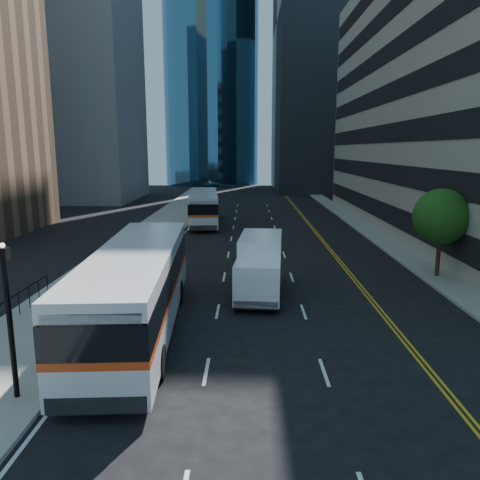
# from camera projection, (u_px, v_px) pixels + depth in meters

# --- Properties ---
(ground) EXTENTS (160.00, 160.00, 0.00)m
(ground) POSITION_uv_depth(u_px,v_px,m) (297.00, 328.00, 19.76)
(ground) COLOR black
(ground) RESTS_ON ground
(sidewalk_west) EXTENTS (5.00, 90.00, 0.15)m
(sidewalk_west) POSITION_uv_depth(u_px,v_px,m) (160.00, 228.00, 44.46)
(sidewalk_west) COLOR gray
(sidewalk_west) RESTS_ON ground
(sidewalk_east) EXTENTS (2.00, 90.00, 0.15)m
(sidewalk_east) POSITION_uv_depth(u_px,v_px,m) (365.00, 229.00, 44.14)
(sidewalk_east) COLOR gray
(sidewalk_east) RESTS_ON ground
(office_tower_north) EXTENTS (30.00, 28.00, 60.00)m
(office_tower_north) POSITION_uv_depth(u_px,v_px,m) (360.00, 22.00, 84.43)
(office_tower_north) COLOR gray
(office_tower_north) RESTS_ON ground
(midrise_west) EXTENTS (18.00, 18.00, 35.00)m
(midrise_west) POSITION_uv_depth(u_px,v_px,m) (70.00, 79.00, 67.94)
(midrise_west) COLOR gray
(midrise_west) RESTS_ON ground
(street_tree) EXTENTS (3.20, 3.20, 5.10)m
(street_tree) POSITION_uv_depth(u_px,v_px,m) (441.00, 217.00, 26.77)
(street_tree) COLOR #332114
(street_tree) RESTS_ON sidewalk_east
(lamp_post) EXTENTS (0.28, 0.28, 4.56)m
(lamp_post) POSITION_uv_depth(u_px,v_px,m) (9.00, 315.00, 13.50)
(lamp_post) COLOR black
(lamp_post) RESTS_ON sidewalk_west
(bus_front) EXTENTS (3.80, 13.79, 3.52)m
(bus_front) POSITION_uv_depth(u_px,v_px,m) (137.00, 287.00, 19.00)
(bus_front) COLOR silver
(bus_front) RESTS_ON ground
(bus_rear) EXTENTS (3.78, 12.58, 3.20)m
(bus_rear) POSITION_uv_depth(u_px,v_px,m) (204.00, 206.00, 47.31)
(bus_rear) COLOR silver
(bus_rear) RESTS_ON ground
(box_truck) EXTENTS (2.63, 6.38, 2.98)m
(box_truck) POSITION_uv_depth(u_px,v_px,m) (260.00, 265.00, 24.04)
(box_truck) COLOR white
(box_truck) RESTS_ON ground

